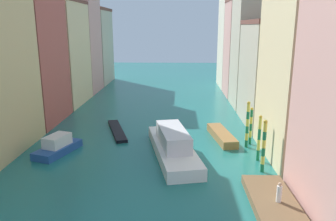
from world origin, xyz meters
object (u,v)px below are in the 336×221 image
Objects in this scene: person_on_dock at (279,193)px; mooring_pole_1 at (259,138)px; vaporetto_white at (173,145)px; gondola_black at (117,131)px; waterfront_dock at (273,203)px; motorboat_0 at (222,135)px; motorboat_1 at (58,146)px; mooring_pole_0 at (264,146)px; mooring_pole_3 at (251,125)px; mooring_pole_2 at (247,124)px.

person_on_dock is 0.32× the size of mooring_pole_1.
vaporetto_white is 9.83m from gondola_black.
person_on_dock is at bearing -61.14° from waterfront_dock.
mooring_pole_1 is at bearing -66.44° from motorboat_0.
vaporetto_white is (-7.96, 1.06, -1.22)m from mooring_pole_1.
gondola_black is 8.32m from motorboat_1.
person_on_dock is 6.26m from mooring_pole_0.
mooring_pole_1 is (0.60, 8.65, 0.97)m from person_on_dock.
mooring_pole_1 is at bearing -3.62° from motorboat_1.
motorboat_1 is at bearing -123.78° from gondola_black.
mooring_pole_3 is 0.49× the size of gondola_black.
vaporetto_white reaches higher than person_on_dock.
mooring_pole_2 is (0.22, 12.19, 1.22)m from person_on_dock.
motorboat_0 is 1.26× the size of motorboat_1.
motorboat_1 is at bearing 179.18° from vaporetto_white.
gondola_black is (-13.92, 16.38, -0.13)m from waterfront_dock.
mooring_pole_0 is 0.37× the size of vaporetto_white.
gondola_black is at bearing 166.21° from mooring_pole_3.
mooring_pole_0 is at bearing 86.29° from person_on_dock.
waterfront_dock is 1.06m from person_on_dock.
vaporetto_white is (-7.14, 9.32, 0.71)m from waterfront_dock.
waterfront_dock is 8.52m from mooring_pole_1.
mooring_pole_2 is at bearing 91.65° from mooring_pole_0.
waterfront_dock is at bearing 118.86° from person_on_dock.
mooring_pole_3 reaches higher than motorboat_1.
waterfront_dock is 12.00m from mooring_pole_2.
mooring_pole_2 is 0.59× the size of gondola_black.
person_on_dock is 21.20m from motorboat_1.
mooring_pole_0 is at bearing -11.03° from motorboat_1.
mooring_pole_1 is 3.56m from mooring_pole_2.
mooring_pole_1 is 0.62× the size of motorboat_0.
mooring_pole_0 reaches higher than motorboat_1.
mooring_pole_0 is at bearing -74.15° from motorboat_0.
person_on_dock is 14.83m from motorboat_0.
mooring_pole_0 is 1.16× the size of mooring_pole_3.
mooring_pole_1 is 8.12m from vaporetto_white.
vaporetto_white is 1.54× the size of gondola_black.
mooring_pole_1 is 0.34× the size of vaporetto_white.
motorboat_0 is at bearing 15.99° from motorboat_1.
motorboat_0 is (-2.25, 2.49, -2.07)m from mooring_pole_2.
mooring_pole_3 is at bearing 22.65° from vaporetto_white.
person_on_dock is 0.25× the size of motorboat_1.
mooring_pole_3 reaches higher than vaporetto_white.
vaporetto_white is (-7.75, 3.57, -1.37)m from mooring_pole_0.
mooring_pole_2 is at bearing -47.88° from motorboat_0.
gondola_black is at bearing 143.81° from mooring_pole_0.
mooring_pole_0 reaches higher than waterfront_dock.
mooring_pole_0 reaches higher than vaporetto_white.
mooring_pole_0 is at bearing -93.22° from mooring_pole_3.
waterfront_dock is 1.86× the size of mooring_pole_3.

